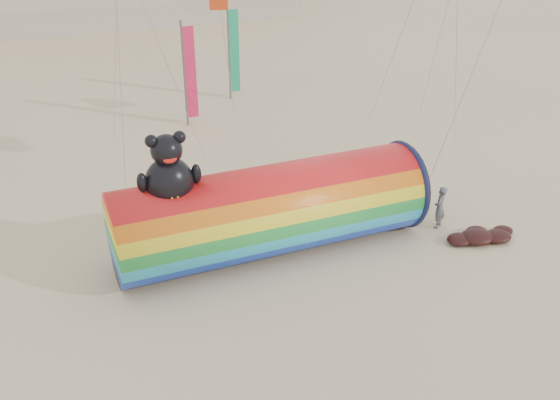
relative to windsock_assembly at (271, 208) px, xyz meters
name	(u,v)px	position (x,y,z in m)	size (l,w,h in m)	color
ground	(284,295)	(-0.62, -2.56, -1.57)	(160.00, 160.00, 0.00)	#CCB58C
windsock_assembly	(271,208)	(0.00, 0.00, 0.00)	(10.27, 3.13, 4.73)	red
kite_handler	(440,207)	(6.06, -0.89, -0.78)	(0.58, 0.38, 1.58)	#54575B
fabric_bundle	(481,236)	(6.88, -2.24, -1.40)	(2.62, 1.35, 0.41)	#3A0F0A
festival_banners	(145,75)	(-1.23, 13.24, 1.07)	(13.49, 4.73, 5.20)	#59595E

